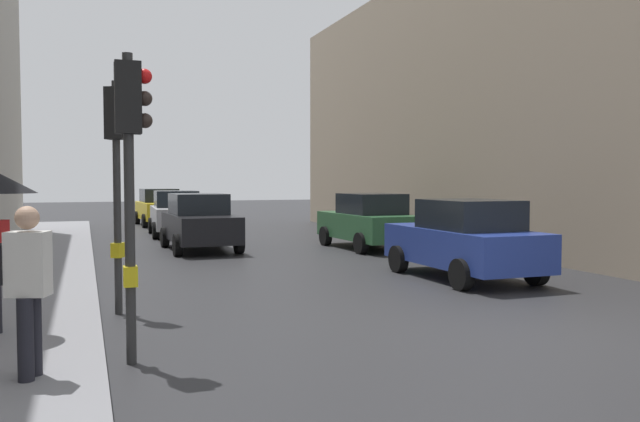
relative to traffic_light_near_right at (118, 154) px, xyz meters
name	(u,v)px	position (x,y,z in m)	size (l,w,h in m)	color
ground_plane	(500,329)	(5.19, -3.02, -2.61)	(120.00, 120.00, 0.00)	#28282B
sidewalk_kerb	(27,287)	(-1.62, 2.98, -2.53)	(2.59, 40.00, 0.16)	gray
building_facade_right	(582,109)	(16.71, 8.18, 2.19)	(12.00, 26.32, 9.59)	gray
traffic_light_near_right	(118,154)	(0.00, 0.00, 0.00)	(0.44, 0.36, 3.78)	#2D2D2D
traffic_light_near_left	(131,151)	(0.00, -3.03, -0.08)	(0.43, 0.24, 3.67)	#2D2D2D
car_yellow_taxi	(160,207)	(2.88, 20.91, -1.73)	(2.18, 4.28, 1.76)	yellow
car_dark_suv	(200,222)	(2.85, 9.22, -1.73)	(2.08, 4.23, 1.76)	black
car_green_estate	(369,221)	(7.99, 7.84, -1.73)	(2.15, 4.27, 1.76)	#2D6038
car_blue_van	(464,239)	(7.36, 1.32, -1.73)	(2.04, 4.21, 1.76)	navy
car_silver_hatchback	(177,213)	(2.89, 14.90, -1.73)	(2.15, 4.27, 1.76)	#BCBCC1
pedestrian_with_black_backpack	(24,281)	(-1.11, -3.78, -1.45)	(0.65, 0.45, 1.77)	black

